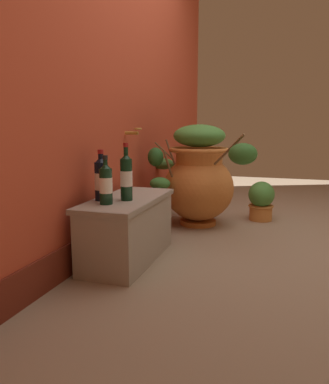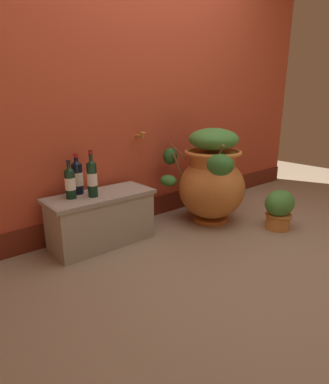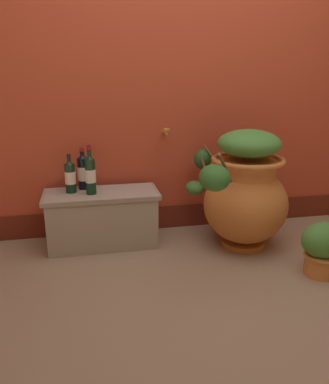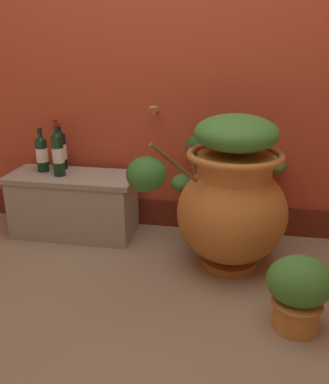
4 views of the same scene
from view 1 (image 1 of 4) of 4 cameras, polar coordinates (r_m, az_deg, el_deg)
name	(u,v)px [view 1 (image 1 of 4)]	position (r m, az deg, el deg)	size (l,w,h in m)	color
ground_plane	(277,244)	(2.85, 16.40, -7.46)	(7.00, 7.00, 0.00)	gray
back_wall	(118,63)	(3.02, -6.88, 18.58)	(4.40, 0.33, 2.60)	#B74228
terracotta_urn	(198,177)	(3.20, 5.06, 2.19)	(0.76, 1.00, 0.84)	#C17033
stone_ledge	(128,227)	(2.38, -5.52, -5.23)	(0.80, 0.35, 0.40)	#9E9384
wine_bottle_left	(106,183)	(2.15, -8.74, 1.36)	(0.07, 0.07, 0.27)	black
wine_bottle_middle	(101,178)	(2.26, -9.40, 2.09)	(0.08, 0.08, 0.30)	black
wine_bottle_right	(126,176)	(2.25, -5.72, 2.41)	(0.07, 0.07, 0.34)	black
potted_shrub	(261,200)	(3.47, 14.23, -1.11)	(0.28, 0.23, 0.34)	#CC7F3D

